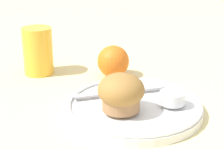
% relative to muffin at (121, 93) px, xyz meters
% --- Properties ---
extents(ground_plane, '(3.00, 3.00, 0.00)m').
position_rel_muffin_xyz_m(ground_plane, '(0.02, 0.01, -0.05)').
color(ground_plane, beige).
extents(plate, '(0.24, 0.24, 0.02)m').
position_rel_muffin_xyz_m(plate, '(0.03, 0.02, -0.04)').
color(plate, white).
rests_on(plate, ground_plane).
extents(muffin, '(0.08, 0.08, 0.06)m').
position_rel_muffin_xyz_m(muffin, '(0.00, 0.00, 0.00)').
color(muffin, '#9E7047').
rests_on(muffin, plate).
extents(cream_ramekin, '(0.05, 0.05, 0.02)m').
position_rel_muffin_xyz_m(cream_ramekin, '(0.09, -0.01, -0.02)').
color(cream_ramekin, silver).
rests_on(cream_ramekin, plate).
extents(berry_pair, '(0.03, 0.02, 0.02)m').
position_rel_muffin_xyz_m(berry_pair, '(0.03, 0.08, -0.02)').
color(berry_pair, '#4C194C').
rests_on(berry_pair, plate).
extents(butter_knife, '(0.18, 0.03, 0.00)m').
position_rel_muffin_xyz_m(butter_knife, '(0.03, 0.07, -0.03)').
color(butter_knife, '#B7B7BC').
rests_on(butter_knife, plate).
extents(orange_fruit, '(0.07, 0.07, 0.07)m').
position_rel_muffin_xyz_m(orange_fruit, '(0.07, 0.20, -0.02)').
color(orange_fruit, orange).
rests_on(orange_fruit, ground_plane).
extents(juice_glass, '(0.07, 0.07, 0.11)m').
position_rel_muffin_xyz_m(juice_glass, '(-0.08, 0.28, 0.00)').
color(juice_glass, gold).
rests_on(juice_glass, ground_plane).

